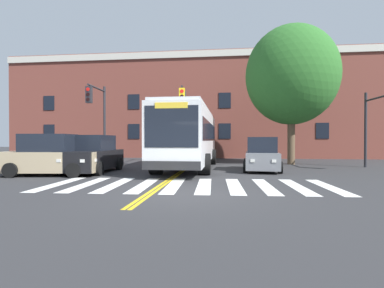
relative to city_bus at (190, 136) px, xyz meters
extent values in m
plane|color=#303033|center=(0.93, -8.71, -1.90)|extent=(120.00, 120.00, 0.00)
cube|color=white|center=(-4.11, -7.17, -1.90)|extent=(0.67, 3.83, 0.01)
cube|color=white|center=(-3.01, -7.12, -1.90)|extent=(0.67, 3.83, 0.01)
cube|color=white|center=(-1.91, -7.08, -1.90)|extent=(0.67, 3.83, 0.01)
cube|color=white|center=(-0.81, -7.03, -1.90)|extent=(0.67, 3.83, 0.01)
cube|color=white|center=(0.29, -6.98, -1.90)|extent=(0.67, 3.83, 0.01)
cube|color=white|center=(1.39, -6.93, -1.90)|extent=(0.67, 3.83, 0.01)
cube|color=white|center=(2.49, -6.88, -1.90)|extent=(0.67, 3.83, 0.01)
cube|color=white|center=(3.59, -6.83, -1.90)|extent=(0.67, 3.83, 0.01)
cube|color=white|center=(4.69, -6.79, -1.90)|extent=(0.67, 3.83, 0.01)
cube|color=white|center=(5.79, -6.74, -1.90)|extent=(0.67, 3.83, 0.01)
cube|color=gold|center=(-0.24, 7.04, -1.90)|extent=(0.12, 36.00, 0.01)
cube|color=gold|center=(-0.08, 7.04, -1.90)|extent=(0.12, 36.00, 0.01)
cube|color=white|center=(0.00, 0.03, -0.03)|extent=(2.51, 11.71, 2.85)
cube|color=black|center=(1.24, 0.02, 0.25)|extent=(0.07, 10.76, 1.03)
cube|color=black|center=(-1.24, 0.03, 0.25)|extent=(0.07, 10.76, 1.03)
cube|color=black|center=(-0.03, -5.84, 0.31)|extent=(2.21, 0.03, 1.71)
cube|color=yellow|center=(-0.03, -5.84, 1.16)|extent=(1.35, 0.04, 0.24)
cube|color=#232326|center=(-0.03, -5.86, -1.28)|extent=(2.41, 0.11, 0.36)
cube|color=silver|center=(0.00, 0.03, 1.47)|extent=(2.36, 11.24, 0.16)
cylinder|color=black|center=(1.16, -3.61, -1.39)|extent=(0.56, 1.03, 1.03)
cylinder|color=black|center=(-1.19, -3.60, -1.39)|extent=(0.56, 1.03, 1.03)
cylinder|color=black|center=(1.18, 2.65, -1.39)|extent=(0.56, 1.03, 1.03)
cylinder|color=black|center=(-1.16, 2.66, -1.39)|extent=(0.56, 1.03, 1.03)
cube|color=black|center=(-4.66, -3.10, -1.25)|extent=(1.91, 4.55, 0.95)
cube|color=black|center=(-4.67, -2.96, -0.38)|extent=(1.68, 2.20, 0.79)
cube|color=white|center=(-4.07, -5.36, -1.15)|extent=(0.20, 0.04, 0.14)
cube|color=white|center=(-5.16, -5.39, -1.15)|extent=(0.20, 0.04, 0.14)
cylinder|color=black|center=(-3.71, -4.48, -1.57)|extent=(0.23, 0.66, 0.66)
cylinder|color=black|center=(-5.56, -4.52, -1.57)|extent=(0.23, 0.66, 0.66)
cylinder|color=black|center=(-3.77, -1.68, -1.57)|extent=(0.23, 0.66, 0.66)
cylinder|color=black|center=(-5.62, -1.72, -1.57)|extent=(0.23, 0.66, 0.66)
cube|color=slate|center=(4.08, -1.33, -1.32)|extent=(1.94, 3.90, 0.84)
cube|color=black|center=(4.08, -1.29, -0.49)|extent=(1.64, 2.19, 0.81)
cube|color=white|center=(4.43, -3.28, -1.24)|extent=(0.20, 0.05, 0.14)
cube|color=white|center=(3.44, -3.20, -1.24)|extent=(0.20, 0.05, 0.14)
cylinder|color=black|center=(4.84, -2.57, -1.60)|extent=(0.26, 0.61, 0.60)
cylinder|color=black|center=(3.14, -2.44, -1.60)|extent=(0.26, 0.61, 0.60)
cylinder|color=black|center=(5.02, -0.22, -1.60)|extent=(0.26, 0.61, 0.60)
cylinder|color=black|center=(3.32, -0.10, -1.60)|extent=(0.26, 0.61, 0.60)
cube|color=#236B70|center=(0.07, 8.79, -1.19)|extent=(2.22, 5.28, 1.01)
cube|color=black|center=(0.07, 8.84, -0.19)|extent=(1.93, 3.30, 0.99)
cube|color=white|center=(0.54, 6.15, -1.09)|extent=(0.20, 0.05, 0.14)
cube|color=white|center=(-0.65, 6.20, -1.09)|extent=(0.20, 0.05, 0.14)
cylinder|color=black|center=(1.00, 7.13, -1.52)|extent=(0.26, 0.77, 0.76)
cylinder|color=black|center=(-1.02, 7.23, -1.52)|extent=(0.26, 0.77, 0.76)
cylinder|color=black|center=(1.15, 10.35, -1.52)|extent=(0.26, 0.77, 0.76)
cylinder|color=black|center=(-0.86, 10.44, -1.52)|extent=(0.26, 0.77, 0.76)
cube|color=tan|center=(-5.99, -4.56, -1.25)|extent=(4.66, 2.37, 0.94)
cube|color=black|center=(-6.12, -4.57, -0.37)|extent=(2.33, 1.91, 0.82)
cube|color=white|center=(-3.82, -3.73, -1.16)|extent=(0.06, 0.20, 0.14)
cube|color=white|center=(-3.68, -4.83, -1.16)|extent=(0.06, 0.20, 0.14)
cylinder|color=black|center=(-4.73, -3.45, -1.57)|extent=(0.68, 0.30, 0.66)
cylinder|color=black|center=(-4.50, -5.32, -1.57)|extent=(0.68, 0.30, 0.66)
cylinder|color=black|center=(-7.48, -3.79, -1.57)|extent=(0.68, 0.30, 0.66)
cylinder|color=black|center=(-7.25, -5.66, -1.57)|extent=(0.68, 0.30, 0.66)
cylinder|color=#28282D|center=(10.65, 1.64, 0.38)|extent=(0.16, 0.16, 4.57)
cylinder|color=#28282D|center=(10.69, 0.01, 2.15)|extent=(0.19, 3.27, 0.11)
cylinder|color=#28282D|center=(-6.15, 1.97, 0.77)|extent=(0.16, 0.16, 5.34)
cylinder|color=#28282D|center=(-6.11, 0.65, 3.11)|extent=(0.19, 2.63, 0.11)
cube|color=#28282D|center=(-6.08, -0.51, 2.51)|extent=(0.35, 0.29, 1.00)
cylinder|color=red|center=(-6.07, -0.66, 2.81)|extent=(0.22, 0.04, 0.22)
cylinder|color=black|center=(-6.07, -0.66, 2.51)|extent=(0.22, 0.04, 0.22)
cylinder|color=black|center=(-6.07, -0.66, 2.21)|extent=(0.22, 0.04, 0.22)
cylinder|color=#28282D|center=(-0.85, 4.07, 0.72)|extent=(0.16, 0.16, 5.25)
cylinder|color=#28282D|center=(-0.63, 1.85, 2.93)|extent=(0.54, 4.46, 0.11)
cube|color=yellow|center=(-0.43, -0.23, 2.33)|extent=(0.37, 0.31, 1.00)
cylinder|color=red|center=(-0.42, -0.38, 2.63)|extent=(0.22, 0.05, 0.22)
cylinder|color=black|center=(-0.42, -0.38, 2.33)|extent=(0.22, 0.05, 0.22)
cylinder|color=black|center=(-0.42, -0.38, 2.03)|extent=(0.22, 0.05, 0.22)
cylinder|color=brown|center=(6.60, 3.37, -0.29)|extent=(0.50, 0.50, 3.23)
ellipsoid|color=#2D6B28|center=(6.60, 3.37, 4.21)|extent=(8.00, 7.74, 6.78)
cube|color=brown|center=(2.02, 12.78, 3.07)|extent=(42.57, 6.38, 9.95)
cube|color=beige|center=(2.02, 9.51, 7.65)|extent=(42.57, 0.16, 0.60)
cube|color=black|center=(-15.01, 9.56, 0.58)|extent=(1.10, 0.06, 1.40)
cube|color=black|center=(-6.49, 9.56, 0.58)|extent=(1.10, 0.06, 1.40)
cube|color=black|center=(2.02, 9.56, 0.58)|extent=(1.10, 0.06, 1.40)
cube|color=black|center=(10.53, 9.56, 0.58)|extent=(1.10, 0.06, 1.40)
cube|color=black|center=(-15.01, 9.56, 3.37)|extent=(1.10, 0.06, 1.40)
cube|color=black|center=(-6.49, 9.56, 3.37)|extent=(1.10, 0.06, 1.40)
cube|color=black|center=(2.02, 9.56, 3.37)|extent=(1.10, 0.06, 1.40)
cube|color=black|center=(10.53, 9.56, 3.37)|extent=(1.10, 0.06, 1.40)
camera|label=1|loc=(2.21, -17.77, -0.25)|focal=28.00mm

